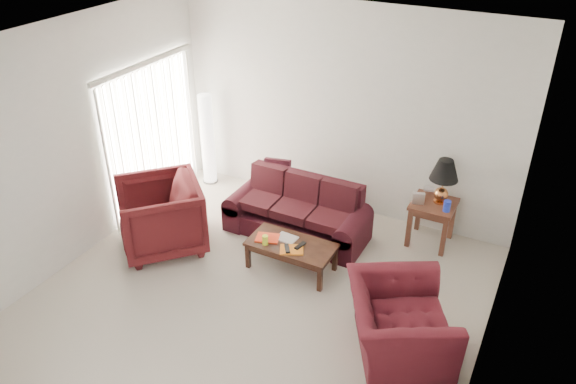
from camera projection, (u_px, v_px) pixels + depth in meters
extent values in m
plane|color=beige|center=(255.00, 301.00, 6.60)|extent=(5.00, 5.00, 0.00)
cube|color=silver|center=(153.00, 137.00, 8.03)|extent=(0.10, 2.00, 2.16)
cube|color=black|center=(277.00, 172.00, 8.05)|extent=(0.41, 0.27, 0.39)
cube|color=silver|center=(418.00, 198.00, 7.30)|extent=(0.17, 0.10, 0.16)
cylinder|color=#1C2FB9|center=(447.00, 206.00, 7.14)|extent=(0.10, 0.10, 0.15)
cube|color=#BCBCC1|center=(429.00, 189.00, 7.50)|extent=(0.17, 0.19, 0.05)
imported|color=#3F0E11|center=(161.00, 216.00, 7.33)|extent=(1.47, 1.47, 0.96)
imported|color=#451018|center=(399.00, 324.00, 5.74)|extent=(1.43, 1.48, 0.74)
cube|color=red|center=(268.00, 238.00, 7.05)|extent=(0.34, 0.29, 0.02)
cube|color=silver|center=(287.00, 238.00, 7.05)|extent=(0.27, 0.21, 0.01)
cube|color=orange|center=(292.00, 250.00, 6.83)|extent=(0.35, 0.32, 0.02)
cube|color=black|center=(287.00, 248.00, 6.82)|extent=(0.14, 0.18, 0.02)
cube|color=black|center=(300.00, 245.00, 6.87)|extent=(0.09, 0.18, 0.02)
cylinder|color=#F2FD38|center=(265.00, 240.00, 6.91)|extent=(0.09, 0.09, 0.13)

